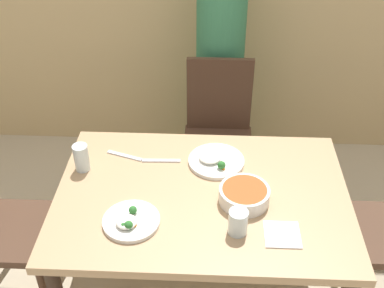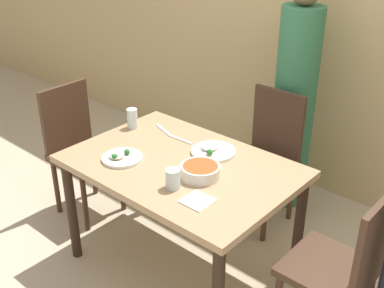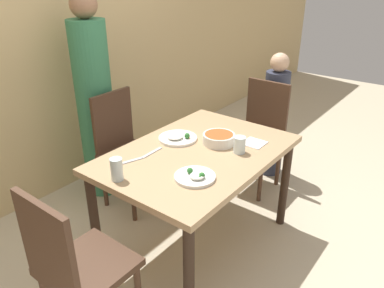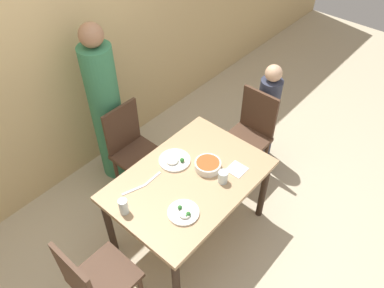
{
  "view_description": "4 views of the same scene",
  "coord_description": "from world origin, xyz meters",
  "views": [
    {
      "loc": [
        0.03,
        -1.54,
        2.13
      ],
      "look_at": [
        -0.05,
        0.08,
        0.94
      ],
      "focal_mm": 45.0,
      "sensor_mm": 36.0,
      "label": 1
    },
    {
      "loc": [
        1.59,
        -1.72,
        2.04
      ],
      "look_at": [
        0.12,
        -0.05,
        0.91
      ],
      "focal_mm": 45.0,
      "sensor_mm": 36.0,
      "label": 2
    },
    {
      "loc": [
        -1.71,
        -1.27,
        1.8
      ],
      "look_at": [
        -0.03,
        0.02,
        0.79
      ],
      "focal_mm": 35.0,
      "sensor_mm": 36.0,
      "label": 3
    },
    {
      "loc": [
        -1.44,
        -1.29,
        2.96
      ],
      "look_at": [
        0.13,
        0.08,
        0.96
      ],
      "focal_mm": 35.0,
      "sensor_mm": 36.0,
      "label": 4
    }
  ],
  "objects": [
    {
      "name": "dining_table",
      "position": [
        0.0,
        0.0,
        0.64
      ],
      "size": [
        1.26,
        0.87,
        0.73
      ],
      "color": "tan",
      "rests_on": "ground_plane"
    },
    {
      "name": "fork_steel",
      "position": [
        -0.2,
        0.21,
        0.73
      ],
      "size": [
        0.18,
        0.03,
        0.01
      ],
      "color": "silver",
      "rests_on": "dining_table"
    },
    {
      "name": "bowl_curry",
      "position": [
        0.18,
        -0.04,
        0.77
      ],
      "size": [
        0.21,
        0.21,
        0.07
      ],
      "color": "silver",
      "rests_on": "dining_table"
    },
    {
      "name": "chair_empty_left",
      "position": [
        -0.97,
        0.0,
        0.51
      ],
      "size": [
        0.4,
        0.4,
        0.93
      ],
      "rotation": [
        0.0,
        0.0,
        1.57
      ],
      "color": "#4C3323",
      "rests_on": "ground_plane"
    },
    {
      "name": "spoon_steel",
      "position": [
        -0.38,
        0.24,
        0.73
      ],
      "size": [
        0.18,
        0.08,
        0.01
      ],
      "color": "silver",
      "rests_on": "dining_table"
    },
    {
      "name": "plate_rice_adult",
      "position": [
        0.05,
        0.21,
        0.74
      ],
      "size": [
        0.26,
        0.26,
        0.05
      ],
      "color": "white",
      "rests_on": "dining_table"
    },
    {
      "name": "chair_adult_spot",
      "position": [
        0.08,
        0.77,
        0.51
      ],
      "size": [
        0.4,
        0.4,
        0.93
      ],
      "color": "#4C3323",
      "rests_on": "ground_plane"
    },
    {
      "name": "ground_plane",
      "position": [
        0.0,
        0.0,
        0.0
      ],
      "size": [
        10.0,
        10.0,
        0.0
      ],
      "primitive_type": "plane",
      "color": "beige"
    },
    {
      "name": "chair_child_spot",
      "position": [
        0.97,
        0.07,
        0.51
      ],
      "size": [
        0.4,
        0.4,
        0.93
      ],
      "rotation": [
        0.0,
        0.0,
        -1.57
      ],
      "color": "#4C3323",
      "rests_on": "ground_plane"
    },
    {
      "name": "glass_water_short",
      "position": [
        -0.55,
        0.14,
        0.8
      ],
      "size": [
        0.07,
        0.07,
        0.13
      ],
      "color": "silver",
      "rests_on": "dining_table"
    },
    {
      "name": "napkin_folded",
      "position": [
        0.32,
        -0.23,
        0.73
      ],
      "size": [
        0.14,
        0.14,
        0.01
      ],
      "color": "white",
      "rests_on": "dining_table"
    },
    {
      "name": "wall_back",
      "position": [
        0.0,
        1.42,
        1.35
      ],
      "size": [
        10.0,
        0.06,
        2.7
      ],
      "color": "tan",
      "rests_on": "ground_plane"
    },
    {
      "name": "plate_rice_child",
      "position": [
        -0.28,
        -0.2,
        0.75
      ],
      "size": [
        0.23,
        0.23,
        0.05
      ],
      "color": "white",
      "rests_on": "dining_table"
    },
    {
      "name": "glass_water_tall",
      "position": [
        0.14,
        -0.22,
        0.78
      ],
      "size": [
        0.08,
        0.08,
        0.11
      ],
      "color": "silver",
      "rests_on": "dining_table"
    },
    {
      "name": "person_adult",
      "position": [
        0.08,
        1.09,
        0.78
      ],
      "size": [
        0.29,
        0.29,
        1.65
      ],
      "color": "#387F56",
      "rests_on": "ground_plane"
    },
    {
      "name": "person_child",
      "position": [
        1.25,
        0.07,
        0.54
      ],
      "size": [
        0.21,
        0.21,
        1.14
      ],
      "color": "#33384C",
      "rests_on": "ground_plane"
    }
  ]
}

